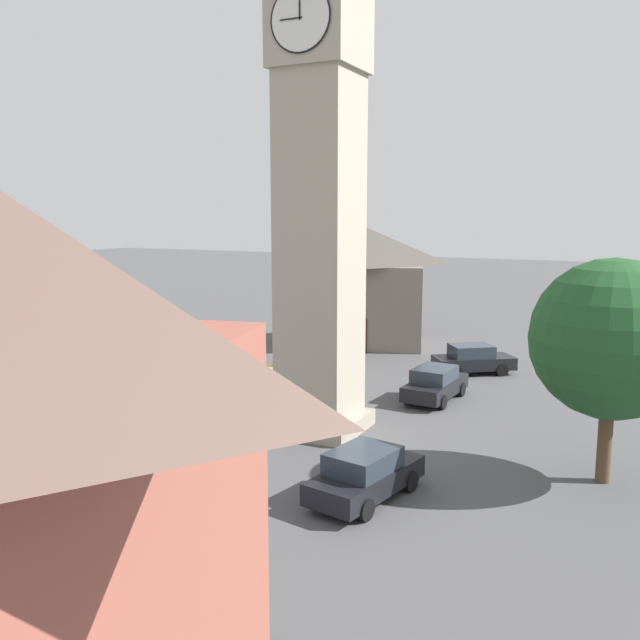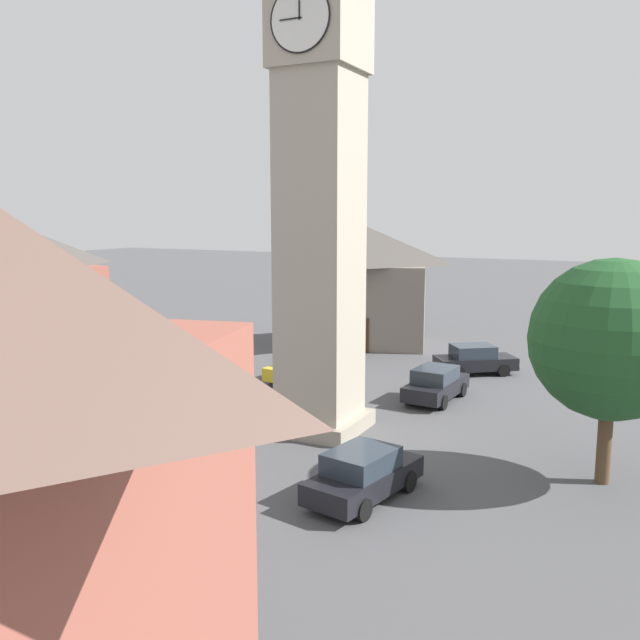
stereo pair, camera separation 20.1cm
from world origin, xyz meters
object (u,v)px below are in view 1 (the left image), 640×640
object	(u,v)px
car_silver_kerb	(473,359)
tree	(612,339)
building_corner_back	(8,287)
pedestrian	(184,384)
car_red_corner	(300,366)
car_white_side	(435,384)
car_blue_kerb	(365,474)
building_shop_left	(362,284)
clock_tower	(320,58)

from	to	relation	value
car_silver_kerb	tree	xyz separation A→B (m)	(-7.11, 12.49, 3.79)
tree	building_corner_back	distance (m)	33.81
car_silver_kerb	pedestrian	distance (m)	15.15
car_red_corner	car_white_side	distance (m)	7.14
car_blue_kerb	building_corner_back	bearing A→B (deg)	-20.53
car_silver_kerb	car_blue_kerb	bearing A→B (deg)	93.05
car_silver_kerb	tree	bearing A→B (deg)	119.65
car_blue_kerb	car_red_corner	size ratio (longest dim) A/B	1.01
car_red_corner	pedestrian	bearing A→B (deg)	69.91
car_blue_kerb	tree	world-z (taller)	tree
car_silver_kerb	building_corner_back	bearing A→B (deg)	14.56
building_shop_left	building_corner_back	xyz separation A→B (m)	(17.92, 11.64, 0.15)
car_silver_kerb	building_shop_left	xyz separation A→B (m)	(8.30, -4.83, 3.07)
clock_tower	pedestrian	distance (m)	14.39
car_blue_kerb	building_shop_left	distance (m)	23.85
pedestrian	tree	distance (m)	17.24
pedestrian	clock_tower	bearing A→B (deg)	178.71
car_red_corner	tree	xyz separation A→B (m)	(-14.54, 7.17, 3.79)
car_blue_kerb	car_silver_kerb	world-z (taller)	same
car_blue_kerb	tree	xyz separation A→B (m)	(-6.21, -4.47, 3.79)
car_silver_kerb	building_corner_back	size ratio (longest dim) A/B	0.39
tree	building_shop_left	bearing A→B (deg)	-48.35
car_silver_kerb	pedestrian	xyz separation A→B (m)	(9.74, 11.61, 0.25)
car_red_corner	building_shop_left	distance (m)	10.63
tree	building_corner_back	size ratio (longest dim) A/B	0.64
car_blue_kerb	clock_tower	bearing A→B (deg)	-52.21
pedestrian	tree	bearing A→B (deg)	177.00
clock_tower	car_white_side	size ratio (longest dim) A/B	5.54
car_red_corner	pedestrian	world-z (taller)	pedestrian
building_corner_back	car_blue_kerb	bearing A→B (deg)	159.47
car_white_side	building_corner_back	world-z (taller)	building_corner_back
car_silver_kerb	building_shop_left	size ratio (longest dim) A/B	0.47
clock_tower	car_red_corner	bearing A→B (deg)	-56.26
clock_tower	car_white_side	distance (m)	14.60
car_silver_kerb	tree	size ratio (longest dim) A/B	0.62
clock_tower	car_red_corner	world-z (taller)	clock_tower
pedestrian	building_corner_back	size ratio (longest dim) A/B	0.15
car_silver_kerb	car_white_side	world-z (taller)	same
pedestrian	building_shop_left	world-z (taller)	building_shop_left
building_corner_back	clock_tower	bearing A→B (deg)	167.90
pedestrian	building_shop_left	size ratio (longest dim) A/B	0.18
clock_tower	car_silver_kerb	distance (m)	17.83
building_shop_left	car_red_corner	bearing A→B (deg)	94.84
building_corner_back	tree	bearing A→B (deg)	170.32
car_red_corner	car_silver_kerb	bearing A→B (deg)	-144.43
car_blue_kerb	tree	distance (m)	8.54
pedestrian	building_corner_back	bearing A→B (deg)	-16.24
car_blue_kerb	pedestrian	size ratio (longest dim) A/B	2.59
building_shop_left	pedestrian	bearing A→B (deg)	84.99
car_blue_kerb	tree	size ratio (longest dim) A/B	0.62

